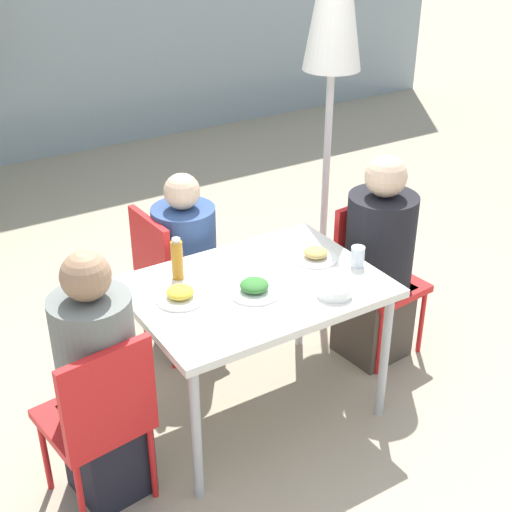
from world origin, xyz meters
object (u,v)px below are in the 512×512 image
chair_left (100,413)px  chair_right (373,267)px  bottle (177,259)px  person_left (100,387)px  closed_umbrella (335,1)px  chair_far (169,272)px  salad_bowl (334,290)px  person_far (186,272)px  drinking_cup (358,257)px  person_right (378,267)px

chair_left → chair_right: 1.78m
chair_right → bottle: (-1.16, 0.08, 0.34)m
person_left → closed_umbrella: size_ratio=0.48×
person_left → bottle: size_ratio=5.68×
chair_left → chair_far: 1.18m
chair_right → salad_bowl: bearing=29.5°
chair_left → bottle: bottle is taller
chair_far → closed_umbrella: closed_umbrella is taller
bottle → salad_bowl: size_ratio=1.27×
person_far → drinking_cup: person_far is taller
person_right → closed_umbrella: closed_umbrella is taller
chair_far → drinking_cup: (0.64, -0.83, 0.29)m
chair_far → salad_bowl: 1.09m
bottle → chair_right: bearing=-3.8°
person_left → person_right: bearing=-0.9°
salad_bowl → chair_left: bearing=176.3°
chair_left → person_left: size_ratio=0.72×
chair_right → chair_far: (-1.00, 0.55, 0.00)m
person_left → drinking_cup: (1.34, -0.00, 0.23)m
salad_bowl → person_left: bearing=171.7°
drinking_cup → salad_bowl: bearing=-148.8°
closed_umbrella → bottle: 1.69m
chair_far → person_far: (0.08, -0.05, -0.00)m
chair_left → closed_umbrella: 2.48m
chair_left → person_left: bearing=58.1°
closed_umbrella → salad_bowl: closed_umbrella is taller
chair_left → person_right: (1.70, 0.28, 0.05)m
bottle → person_far: bearing=60.1°
chair_left → salad_bowl: chair_left is taller
drinking_cup → salad_bowl: drinking_cup is taller
person_left → bottle: person_left is taller
chair_left → chair_far: (0.75, 0.91, 0.00)m
bottle → drinking_cup: size_ratio=2.03×
chair_right → closed_umbrella: closed_umbrella is taller
person_right → person_far: 1.05m
person_left → bottle: 0.71m
chair_left → drinking_cup: 1.42m
person_right → drinking_cup: bearing=25.8°
person_right → chair_far: person_right is taller
chair_far → bottle: bearing=-22.4°
chair_left → salad_bowl: (1.12, -0.07, 0.27)m
chair_left → chair_right: size_ratio=1.00×
closed_umbrella → bottle: size_ratio=11.73×
closed_umbrella → person_right: bearing=-102.2°
chair_right → salad_bowl: (-0.62, -0.44, 0.27)m
bottle → drinking_cup: bottle is taller
person_far → closed_umbrella: (1.02, 0.10, 1.33)m
person_far → salad_bowl: bearing=14.0°
closed_umbrella → salad_bowl: size_ratio=14.94×
drinking_cup → chair_right: bearing=37.9°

